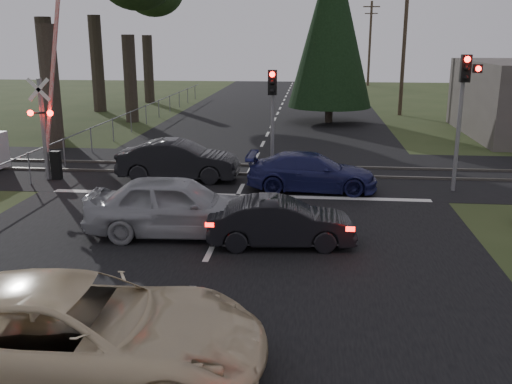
# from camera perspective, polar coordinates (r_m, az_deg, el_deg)

# --- Properties ---
(ground) EXTENTS (120.00, 120.00, 0.00)m
(ground) POSITION_cam_1_polar(r_m,az_deg,el_deg) (11.96, -7.11, -10.96)
(ground) COLOR #2D3C1B
(ground) RESTS_ON ground
(road) EXTENTS (14.00, 100.00, 0.01)m
(road) POSITION_cam_1_polar(r_m,az_deg,el_deg) (21.26, -1.23, 0.94)
(road) COLOR black
(road) RESTS_ON ground
(rail_corridor) EXTENTS (120.00, 8.00, 0.01)m
(rail_corridor) POSITION_cam_1_polar(r_m,az_deg,el_deg) (23.19, -0.64, 2.16)
(rail_corridor) COLOR black
(rail_corridor) RESTS_ON ground
(stop_line) EXTENTS (13.00, 0.35, 0.00)m
(stop_line) POSITION_cam_1_polar(r_m,az_deg,el_deg) (19.53, -1.87, -0.34)
(stop_line) COLOR silver
(stop_line) RESTS_ON ground
(rail_near) EXTENTS (120.00, 0.12, 0.10)m
(rail_near) POSITION_cam_1_polar(r_m,az_deg,el_deg) (22.41, -0.86, 1.81)
(rail_near) COLOR #59544C
(rail_near) RESTS_ON ground
(rail_far) EXTENTS (120.00, 0.12, 0.10)m
(rail_far) POSITION_cam_1_polar(r_m,az_deg,el_deg) (23.96, -0.42, 2.69)
(rail_far) COLOR #59544C
(rail_far) RESTS_ON ground
(crossing_signal) EXTENTS (1.62, 0.38, 6.96)m
(crossing_signal) POSITION_cam_1_polar(r_m,az_deg,el_deg) (22.70, -19.99, 6.23)
(crossing_signal) COLOR slate
(crossing_signal) RESTS_ON ground
(traffic_signal_right) EXTENTS (0.68, 0.48, 4.70)m
(traffic_signal_right) POSITION_cam_1_polar(r_m,az_deg,el_deg) (20.64, 20.08, 8.94)
(traffic_signal_right) COLOR slate
(traffic_signal_right) RESTS_ON ground
(traffic_signal_center) EXTENTS (0.32, 0.48, 4.10)m
(traffic_signal_center) POSITION_cam_1_polar(r_m,az_deg,el_deg) (21.32, 1.65, 8.64)
(traffic_signal_center) COLOR slate
(traffic_signal_center) RESTS_ON ground
(utility_pole_mid) EXTENTS (1.80, 0.26, 9.00)m
(utility_pole_mid) POSITION_cam_1_polar(r_m,az_deg,el_deg) (40.89, 14.59, 14.04)
(utility_pole_mid) COLOR #4C3D2D
(utility_pole_mid) RESTS_ON ground
(utility_pole_far) EXTENTS (1.80, 0.26, 9.00)m
(utility_pole_far) POSITION_cam_1_polar(r_m,az_deg,el_deg) (65.72, 11.32, 14.51)
(utility_pole_far) COLOR #4C3D2D
(utility_pole_far) RESTS_ON ground
(conifer_tree) EXTENTS (5.20, 5.20, 11.00)m
(conifer_tree) POSITION_cam_1_polar(r_m,az_deg,el_deg) (36.47, 7.59, 16.28)
(conifer_tree) COLOR #473D33
(conifer_tree) RESTS_ON ground
(fence_left) EXTENTS (0.10, 36.00, 1.20)m
(fence_left) POSITION_cam_1_polar(r_m,az_deg,el_deg) (34.92, -11.59, 6.29)
(fence_left) COLOR slate
(fence_left) RESTS_ON ground
(cream_coupe) EXTENTS (6.12, 3.04, 1.67)m
(cream_coupe) POSITION_cam_1_polar(r_m,az_deg,el_deg) (9.48, -17.68, -13.38)
(cream_coupe) COLOR beige
(cream_coupe) RESTS_ON ground
(dark_hatchback) EXTENTS (3.90, 1.69, 1.25)m
(dark_hatchback) POSITION_cam_1_polar(r_m,az_deg,el_deg) (14.76, 2.51, -3.08)
(dark_hatchback) COLOR black
(dark_hatchback) RESTS_ON ground
(silver_car) EXTENTS (4.95, 2.22, 1.65)m
(silver_car) POSITION_cam_1_polar(r_m,az_deg,el_deg) (15.61, -7.97, -1.40)
(silver_car) COLOR #96989D
(silver_car) RESTS_ON ground
(blue_sedan) EXTENTS (4.59, 1.92, 1.32)m
(blue_sedan) POSITION_cam_1_polar(r_m,az_deg,el_deg) (20.16, 5.60, 2.00)
(blue_sedan) COLOR #1B1D51
(blue_sedan) RESTS_ON ground
(dark_car_far) EXTENTS (4.56, 1.65, 1.49)m
(dark_car_far) POSITION_cam_1_polar(r_m,az_deg,el_deg) (21.75, -7.73, 3.14)
(dark_car_far) COLOR black
(dark_car_far) RESTS_ON ground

